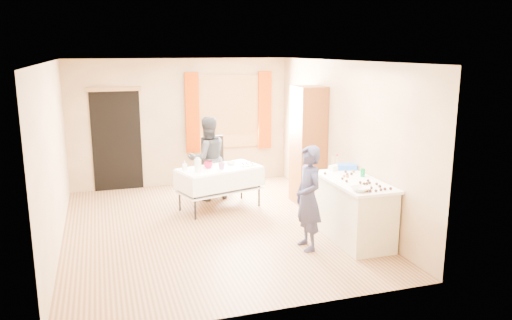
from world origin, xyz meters
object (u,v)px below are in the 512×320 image
object	(u,v)px
party_table	(220,184)
cabinet	(308,145)
chair	(217,177)
woman	(208,158)
girl	(308,198)
counter	(353,210)

from	to	relation	value
party_table	cabinet	bearing A→B (deg)	-20.13
cabinet	chair	distance (m)	1.96
party_table	woman	world-z (taller)	woman
girl	cabinet	bearing A→B (deg)	154.81
party_table	woman	xyz separation A→B (m)	(-0.07, 0.64, 0.34)
party_table	girl	bearing A→B (deg)	-87.31
cabinet	girl	world-z (taller)	cabinet
woman	counter	bearing A→B (deg)	112.71
girl	chair	bearing A→B (deg)	-171.41
party_table	counter	bearing A→B (deg)	-69.62
chair	woman	world-z (taller)	woman
party_table	chair	world-z (taller)	chair
cabinet	chair	world-z (taller)	cabinet
counter	cabinet	bearing A→B (deg)	87.04
cabinet	woman	size ratio (longest dim) A/B	1.36
cabinet	counter	xyz separation A→B (m)	(-0.10, -1.93, -0.62)
cabinet	girl	bearing A→B (deg)	-113.14
counter	chair	world-z (taller)	chair
party_table	chair	size ratio (longest dim) A/B	1.44
cabinet	counter	world-z (taller)	cabinet
chair	girl	distance (m)	3.22
party_table	chair	distance (m)	1.01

